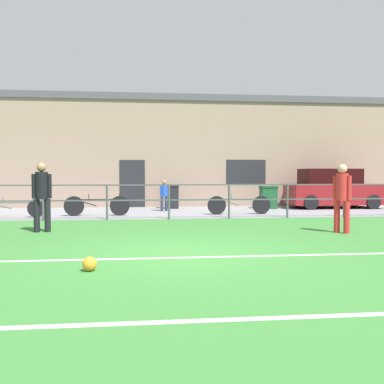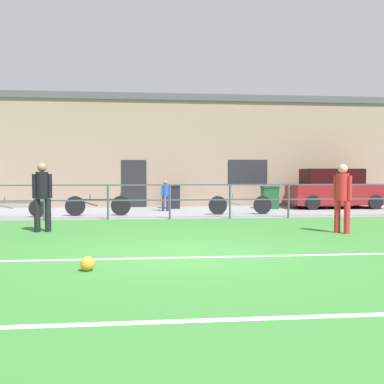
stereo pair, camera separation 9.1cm
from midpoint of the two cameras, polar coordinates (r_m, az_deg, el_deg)
name	(u,v)px [view 1 (the left image)]	position (r m, az deg, el deg)	size (l,w,h in m)	color
ground	(186,255)	(7.95, -1.16, -8.47)	(60.00, 44.00, 0.04)	#387A33
field_line_touchline	(188,257)	(7.58, -0.91, -8.84)	(36.00, 0.11, 0.00)	white
field_line_hash	(219,320)	(4.48, 3.01, -16.90)	(36.00, 0.11, 0.00)	white
pavement_strip	(166,212)	(16.36, -3.74, -2.73)	(48.00, 5.00, 0.02)	gray
perimeter_fence	(169,197)	(13.81, -3.32, -0.61)	(36.07, 0.07, 1.15)	#474C51
clubhouse_facade	(162,152)	(20.01, -4.20, 5.44)	(28.00, 2.56, 5.04)	gray
player_goalkeeper	(42,193)	(11.42, -19.86, -0.08)	(0.48, 0.31, 1.78)	black
player_striker	(342,194)	(11.21, 19.40, -0.26)	(0.34, 0.39, 1.73)	red
soccer_ball_spare	(90,264)	(6.73, -14.06, -9.40)	(0.22, 0.22, 0.22)	orange
spectator_child	(164,193)	(16.67, -3.95, -0.20)	(0.33, 0.21, 1.22)	#232D4C
parked_car_red	(333,190)	(19.16, 18.34, 0.32)	(3.96, 1.80, 1.69)	maroon
bicycle_parked_0	(239,205)	(15.37, 6.21, -1.72)	(2.32, 0.04, 0.76)	black
bicycle_parked_1	(12,208)	(15.42, -23.36, -2.02)	(2.21, 0.04, 0.71)	black
bicycle_parked_2	(97,206)	(15.12, -12.91, -1.80)	(2.27, 0.04, 0.78)	black
trash_bin_0	(268,197)	(18.07, 10.14, -0.70)	(0.68, 0.58, 0.95)	#194C28
trash_bin_1	(172,197)	(17.90, -2.89, -0.62)	(0.58, 0.49, 1.00)	black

